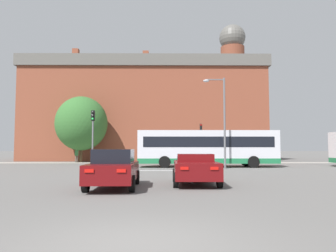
{
  "coord_description": "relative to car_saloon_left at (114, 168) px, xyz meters",
  "views": [
    {
      "loc": [
        0.51,
        -5.73,
        1.63
      ],
      "look_at": [
        0.73,
        21.28,
        3.49
      ],
      "focal_mm": 35.0,
      "sensor_mm": 36.0,
      "label": 1
    }
  ],
  "objects": [
    {
      "name": "car_roadster_right",
      "position": [
        3.51,
        1.32,
        -0.09
      ],
      "size": [
        2.09,
        4.29,
        1.38
      ],
      "rotation": [
        0.0,
        0.0,
        -0.02
      ],
      "color": "#600C0F",
      "rests_on": "ground_plane"
    },
    {
      "name": "traffic_light_far_right",
      "position": [
        6.17,
        23.14,
        2.16
      ],
      "size": [
        0.26,
        0.31,
        4.42
      ],
      "color": "slate",
      "rests_on": "ground_plane"
    },
    {
      "name": "pedestrian_walking_east",
      "position": [
        -8.24,
        24.69,
        0.19
      ],
      "size": [
        0.46,
        0.38,
        1.69
      ],
      "rotation": [
        0.0,
        0.0,
        0.47
      ],
      "color": "brown",
      "rests_on": "ground_plane"
    },
    {
      "name": "bus_crossing_lead",
      "position": [
        5.84,
        15.26,
        0.91
      ],
      "size": [
        12.15,
        2.76,
        3.19
      ],
      "rotation": [
        0.0,
        0.0,
        -1.57
      ],
      "color": "silver",
      "rests_on": "ground_plane"
    },
    {
      "name": "street_lamp_junction",
      "position": [
        6.74,
        13.05,
        3.72
      ],
      "size": [
        1.83,
        0.36,
        7.49
      ],
      "color": "slate",
      "rests_on": "ground_plane"
    },
    {
      "name": "ground_plane",
      "position": [
        1.63,
        -7.99,
        -0.8
      ],
      "size": [
        400.0,
        400.0,
        0.0
      ],
      "primitive_type": "plane",
      "color": "#605E5B"
    },
    {
      "name": "tree_by_building",
      "position": [
        -7.85,
        25.2,
        3.81
      ],
      "size": [
        6.13,
        6.13,
        7.84
      ],
      "color": "#4C3823",
      "rests_on": "ground_plane"
    },
    {
      "name": "far_pavement",
      "position": [
        1.63,
        23.96,
        -0.8
      ],
      "size": [
        68.23,
        2.5,
        0.01
      ],
      "primitive_type": "cube",
      "color": "#A09B91",
      "rests_on": "ground_plane"
    },
    {
      "name": "pedestrian_walking_west",
      "position": [
        4.61,
        23.85,
        0.16
      ],
      "size": [
        0.45,
        0.33,
        1.65
      ],
      "rotation": [
        0.0,
        0.0,
        5.99
      ],
      "color": "black",
      "rests_on": "ground_plane"
    },
    {
      "name": "brick_civic_building",
      "position": [
        -0.55,
        35.17,
        6.31
      ],
      "size": [
        33.08,
        15.37,
        20.53
      ],
      "color": "brown",
      "rests_on": "ground_plane"
    },
    {
      "name": "stop_line_strip",
      "position": [
        1.63,
        10.56,
        -0.8
      ],
      "size": [
        7.41,
        0.3,
        0.01
      ],
      "primitive_type": "cube",
      "color": "silver",
      "rests_on": "ground_plane"
    },
    {
      "name": "car_saloon_left",
      "position": [
        0.0,
        0.0,
        0.0
      ],
      "size": [
        2.02,
        4.57,
        1.6
      ],
      "rotation": [
        0.0,
        0.0,
        0.02
      ],
      "color": "#600C0F",
      "rests_on": "ground_plane"
    },
    {
      "name": "pedestrian_waiting",
      "position": [
        3.08,
        24.77,
        0.2
      ],
      "size": [
        0.4,
        0.25,
        1.72
      ],
      "rotation": [
        0.0,
        0.0,
        6.27
      ],
      "color": "black",
      "rests_on": "ground_plane"
    },
    {
      "name": "traffic_light_near_left",
      "position": [
        -3.42,
        11.33,
        2.24
      ],
      "size": [
        0.26,
        0.31,
        4.56
      ],
      "color": "slate",
      "rests_on": "ground_plane"
    }
  ]
}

